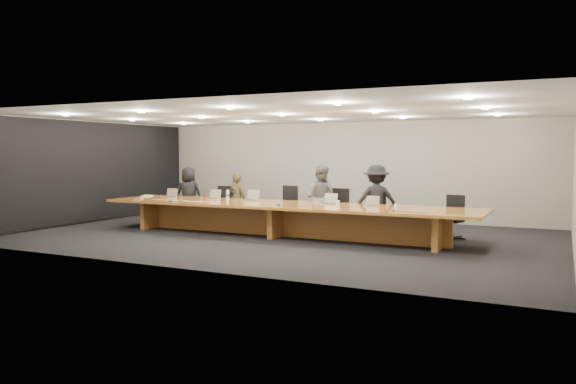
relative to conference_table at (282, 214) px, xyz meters
The scene contains 29 objects.
ground 0.52m from the conference_table, ahead, with size 12.00×12.00×0.00m, color black.
back_wall 4.10m from the conference_table, 90.00° to the left, with size 12.00×0.02×2.80m, color #B7B3A7.
left_wall_panel 6.00m from the conference_table, behind, with size 0.08×7.84×2.74m, color black.
conference_table is the anchor object (origin of this frame).
chair_far_left 3.82m from the conference_table, 162.11° to the left, with size 0.53×0.53×1.04m, color black, non-canonical shape.
chair_left 2.73m from the conference_table, 152.66° to the left, with size 0.53×0.53×1.04m, color black, non-canonical shape.
chair_mid_left 1.40m from the conference_table, 114.22° to the left, with size 0.56×0.56×1.10m, color black, non-canonical shape.
chair_mid_right 1.51m from the conference_table, 55.67° to the left, with size 0.54×0.54×1.07m, color black, non-canonical shape.
chair_right 2.27m from the conference_table, 35.10° to the left, with size 0.52×0.52×1.03m, color black, non-canonical shape.
chair_far_right 3.79m from the conference_table, 19.19° to the left, with size 0.51×0.51×1.00m, color black, non-canonical shape.
person_a 3.69m from the conference_table, 161.52° to the left, with size 0.75×0.49×1.53m, color black.
person_b 2.31m from the conference_table, 147.86° to the left, with size 0.50×0.33×1.38m, color #37331E.
person_c 1.31m from the conference_table, 69.34° to the left, with size 0.78×0.61×1.61m, color #58575A.
person_d 2.23m from the conference_table, 32.18° to the left, with size 1.06×0.61×1.64m, color black.
laptop_a 3.52m from the conference_table, behind, with size 0.30×0.22×0.24m, color tan, non-canonical shape.
laptop_b 2.16m from the conference_table, behind, with size 0.32×0.23×0.25m, color beige, non-canonical shape.
laptop_c 1.18m from the conference_table, 160.81° to the left, with size 0.35×0.26×0.28m, color #C2AD94, non-canonical shape.
laptop_d 1.12m from the conference_table, 16.26° to the left, with size 0.33×0.24×0.26m, color #BDB190, non-canonical shape.
laptop_e 2.08m from the conference_table, ahead, with size 0.30×0.22×0.23m, color tan, non-canonical shape.
water_bottle 1.70m from the conference_table, behind, with size 0.08×0.08×0.24m, color silver.
amber_mug 2.21m from the conference_table, behind, with size 0.09×0.09×0.11m, color brown.
paper_cup_near 1.32m from the conference_table, 11.23° to the left, with size 0.09×0.09×0.10m, color white.
paper_cup_far 2.65m from the conference_table, ahead, with size 0.08×0.08×0.09m, color white.
notepad 4.28m from the conference_table, behind, with size 0.28×0.22×0.02m, color white.
lime_gadget 4.29m from the conference_table, behind, with size 0.17×0.09×0.03m, color #5DAA2D.
av_box 3.87m from the conference_table, behind, with size 0.19×0.14×0.03m, color silver.
mic_left 2.81m from the conference_table, 167.43° to the right, with size 0.13×0.13×0.03m, color black.
mic_center 0.48m from the conference_table, 74.98° to the right, with size 0.10×0.10×0.03m, color black.
mic_right 2.79m from the conference_table, 10.07° to the right, with size 0.11×0.11×0.03m, color black.
Camera 1 is at (5.80, -11.45, 1.92)m, focal length 35.00 mm.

